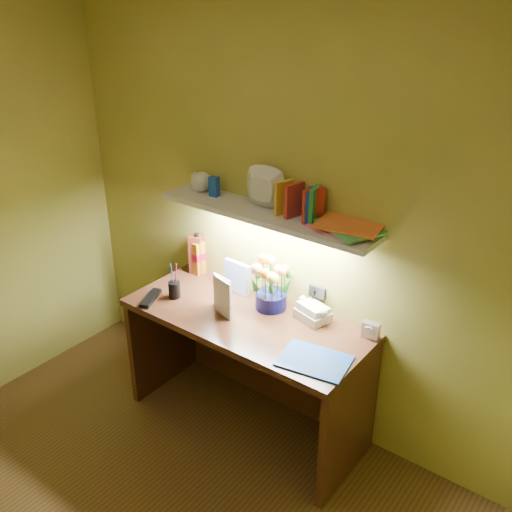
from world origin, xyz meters
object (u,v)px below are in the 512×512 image
at_px(telephone, 313,311).
at_px(desk_clock, 371,330).
at_px(flower_bouquet, 271,282).
at_px(whisky_bottle, 197,253).
at_px(desk, 246,371).

bearing_deg(telephone, desk_clock, 20.61).
xyz_separation_m(flower_bouquet, desk_clock, (0.59, 0.06, -0.11)).
bearing_deg(flower_bouquet, desk_clock, 6.07).
xyz_separation_m(desk_clock, whisky_bottle, (-1.21, 0.00, 0.09)).
distance_m(desk, whisky_bottle, 0.80).
bearing_deg(desk_clock, whisky_bottle, 175.40).
bearing_deg(telephone, flower_bouquet, -156.52).
distance_m(desk, desk_clock, 0.80).
relative_size(telephone, desk_clock, 1.98).
xyz_separation_m(flower_bouquet, whisky_bottle, (-0.62, 0.07, -0.02)).
distance_m(flower_bouquet, whisky_bottle, 0.62).
bearing_deg(desk, telephone, 32.95).
bearing_deg(desk, desk_clock, 19.57).
relative_size(desk, telephone, 7.87).
xyz_separation_m(telephone, desk_clock, (0.33, 0.03, -0.01)).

